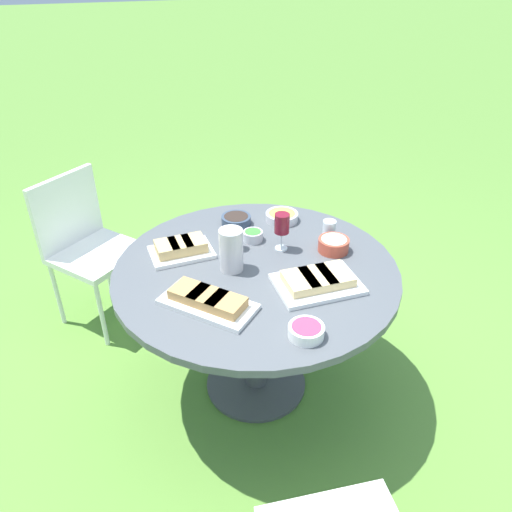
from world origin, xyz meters
name	(u,v)px	position (x,y,z in m)	size (l,w,h in m)	color
ground_plane	(256,383)	(0.00, 0.00, 0.00)	(40.00, 40.00, 0.00)	#5B8C38
dining_table	(256,287)	(0.00, 0.00, 0.63)	(1.28, 1.28, 0.74)	#4C4C51
chair_near_left	(85,239)	(0.87, 0.76, 0.52)	(0.61, 0.61, 0.89)	white
water_pitcher	(231,250)	(0.02, 0.11, 0.84)	(0.11, 0.11, 0.20)	silver
wine_glass	(282,225)	(0.12, -0.16, 0.87)	(0.07, 0.07, 0.19)	silver
platter_bread_main	(208,301)	(-0.21, 0.27, 0.77)	(0.40, 0.40, 0.06)	white
platter_charcuterie	(318,281)	(-0.21, -0.21, 0.76)	(0.26, 0.36, 0.06)	white
platter_sandwich_side	(181,248)	(0.21, 0.30, 0.77)	(0.22, 0.30, 0.07)	white
bowl_fries	(282,216)	(0.38, -0.26, 0.76)	(0.17, 0.17, 0.04)	silver
bowl_salad	(253,235)	(0.23, -0.05, 0.77)	(0.10, 0.10, 0.05)	silver
bowl_olives	(236,220)	(0.42, -0.02, 0.76)	(0.15, 0.15, 0.05)	#334256
bowl_dip_red	(306,331)	(-0.49, -0.04, 0.76)	(0.13, 0.13, 0.05)	white
bowl_dip_cream	(334,244)	(0.03, -0.39, 0.77)	(0.14, 0.14, 0.06)	#B74733
cup_water_near	(235,239)	(0.19, 0.05, 0.79)	(0.06, 0.06, 0.11)	silver
cup_water_far	(329,229)	(0.15, -0.42, 0.78)	(0.06, 0.06, 0.09)	silver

